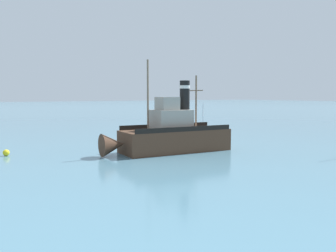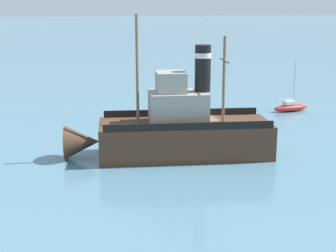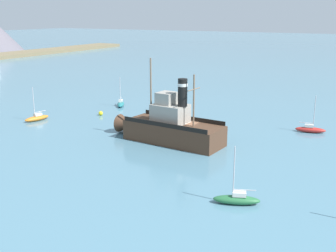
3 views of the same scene
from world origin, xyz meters
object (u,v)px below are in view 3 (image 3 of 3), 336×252
at_px(old_tugboat, 169,127).
at_px(mooring_buoy, 101,113).
at_px(sailboat_orange, 37,118).
at_px(sailboat_green, 237,199).
at_px(sailboat_teal, 121,104).
at_px(sailboat_red, 310,129).

distance_m(old_tugboat, mooring_buoy, 17.10).
xyz_separation_m(sailboat_orange, sailboat_green, (-11.99, -34.84, 0.00)).
distance_m(old_tugboat, sailboat_orange, 21.74).
bearing_deg(sailboat_teal, mooring_buoy, -169.93).
bearing_deg(sailboat_orange, mooring_buoy, -40.36).
bearing_deg(old_tugboat, mooring_buoy, 66.86).
bearing_deg(sailboat_teal, sailboat_orange, 161.12).
distance_m(sailboat_orange, sailboat_green, 36.85).
height_order(sailboat_orange, sailboat_teal, same).
relative_size(sailboat_red, sailboat_green, 1.00).
height_order(sailboat_orange, sailboat_red, same).
distance_m(old_tugboat, sailboat_teal, 21.75).
bearing_deg(sailboat_red, sailboat_green, 177.96).
height_order(old_tugboat, sailboat_green, old_tugboat).
xyz_separation_m(sailboat_orange, sailboat_red, (12.90, -35.73, 0.00)).
height_order(sailboat_teal, mooring_buoy, sailboat_teal).
bearing_deg(mooring_buoy, sailboat_green, -123.51).
height_order(sailboat_orange, sailboat_green, same).
bearing_deg(sailboat_green, sailboat_orange, 71.00).
relative_size(old_tugboat, sailboat_red, 2.98).
relative_size(old_tugboat, sailboat_teal, 2.98).
distance_m(sailboat_green, mooring_buoy, 34.56).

